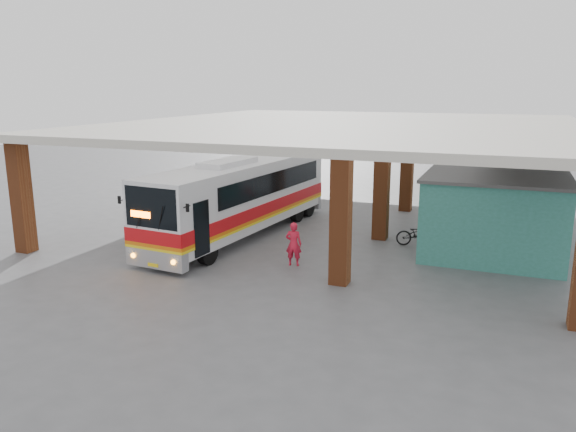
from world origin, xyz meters
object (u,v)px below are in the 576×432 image
(coach_bus, at_px, (241,197))
(motorcycle, at_px, (419,234))
(pedestrian, at_px, (294,244))
(red_chair, at_px, (435,209))

(coach_bus, relative_size, motorcycle, 6.46)
(motorcycle, bearing_deg, pedestrian, 120.57)
(pedestrian, bearing_deg, motorcycle, -140.05)
(coach_bus, relative_size, pedestrian, 7.40)
(pedestrian, height_order, red_chair, pedestrian)
(motorcycle, distance_m, pedestrian, 5.76)
(coach_bus, bearing_deg, red_chair, 48.98)
(red_chair, bearing_deg, pedestrian, -105.62)
(coach_bus, height_order, motorcycle, coach_bus)
(pedestrian, bearing_deg, coach_bus, -48.94)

